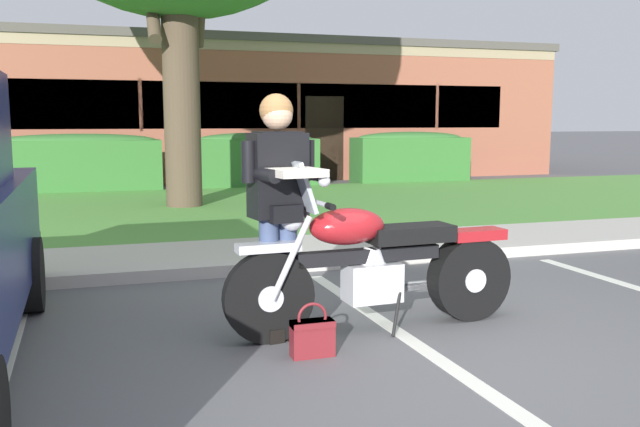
{
  "coord_description": "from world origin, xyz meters",
  "views": [
    {
      "loc": [
        -1.98,
        -3.81,
        1.53
      ],
      "look_at": [
        -0.51,
        0.86,
        0.85
      ],
      "focal_mm": 38.05,
      "sensor_mm": 36.0,
      "label": 1
    }
  ],
  "objects": [
    {
      "name": "stall_stripe_1",
      "position": [
        0.0,
        0.2,
        0.0
      ],
      "size": [
        0.24,
        4.4,
        0.01
      ],
      "primitive_type": "cube",
      "rotation": [
        0.0,
        0.0,
        0.03
      ],
      "color": "silver",
      "rests_on": "ground"
    },
    {
      "name": "hedge_center_left",
      "position": [
        -2.52,
        11.19,
        0.65
      ],
      "size": [
        3.36,
        0.9,
        1.24
      ],
      "color": "#336B2D",
      "rests_on": "ground"
    },
    {
      "name": "rider_person",
      "position": [
        -0.85,
        0.68,
        1.01
      ],
      "size": [
        0.53,
        0.62,
        1.7
      ],
      "color": "black",
      "rests_on": "ground"
    },
    {
      "name": "motorcycle",
      "position": [
        -0.07,
        0.66,
        0.49
      ],
      "size": [
        2.24,
        0.82,
        1.26
      ],
      "color": "black",
      "rests_on": "ground"
    },
    {
      "name": "brick_building",
      "position": [
        -1.16,
        17.3,
        1.8
      ],
      "size": [
        22.41,
        9.91,
        3.59
      ],
      "color": "#93513D",
      "rests_on": "ground"
    },
    {
      "name": "handbag",
      "position": [
        -0.75,
        0.25,
        0.14
      ],
      "size": [
        0.28,
        0.13,
        0.36
      ],
      "color": "maroon",
      "rests_on": "ground"
    },
    {
      "name": "hedge_center_right",
      "position": [
        1.27,
        11.19,
        0.65
      ],
      "size": [
        2.73,
        0.9,
        1.24
      ],
      "color": "#336B2D",
      "rests_on": "ground"
    },
    {
      "name": "hedge_right",
      "position": [
        5.06,
        11.19,
        0.65
      ],
      "size": [
        2.8,
        0.9,
        1.24
      ],
      "color": "#336B2D",
      "rests_on": "ground"
    },
    {
      "name": "concrete_walk",
      "position": [
        0.0,
        3.57,
        0.04
      ],
      "size": [
        60.0,
        1.5,
        0.08
      ],
      "primitive_type": "cube",
      "color": "#B7B2A8",
      "rests_on": "ground"
    },
    {
      "name": "grass_lawn",
      "position": [
        0.0,
        7.63,
        0.03
      ],
      "size": [
        60.0,
        6.61,
        0.06
      ],
      "primitive_type": "cube",
      "color": "#518E3D",
      "rests_on": "ground"
    },
    {
      "name": "ground_plane",
      "position": [
        0.0,
        0.0,
        0.0
      ],
      "size": [
        140.0,
        140.0,
        0.0
      ],
      "primitive_type": "plane",
      "color": "#565659"
    },
    {
      "name": "curb_strip",
      "position": [
        0.0,
        2.72,
        0.06
      ],
      "size": [
        60.0,
        0.2,
        0.12
      ],
      "primitive_type": "cube",
      "color": "#B7B2A8",
      "rests_on": "ground"
    }
  ]
}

